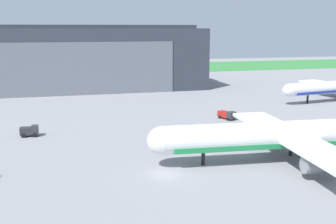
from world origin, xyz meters
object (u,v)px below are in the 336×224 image
object	(u,v)px
maintenance_hangar	(43,59)
airliner_near_left	(288,136)
pushback_tractor	(30,131)
ops_van	(227,115)

from	to	relation	value
maintenance_hangar	airliner_near_left	bearing A→B (deg)	-68.58
pushback_tractor	airliner_near_left	bearing A→B (deg)	-34.13
ops_van	airliner_near_left	bearing A→B (deg)	-95.93
airliner_near_left	maintenance_hangar	bearing A→B (deg)	111.42
ops_van	maintenance_hangar	bearing A→B (deg)	122.67
ops_van	pushback_tractor	world-z (taller)	pushback_tractor
ops_van	pushback_tractor	bearing A→B (deg)	-173.61
airliner_near_left	pushback_tractor	bearing A→B (deg)	145.87
maintenance_hangar	pushback_tractor	world-z (taller)	maintenance_hangar
maintenance_hangar	airliner_near_left	xyz separation A→B (m)	(37.34, -95.21, -6.40)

